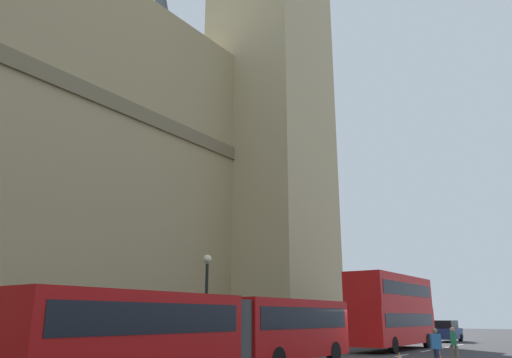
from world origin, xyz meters
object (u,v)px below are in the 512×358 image
at_px(pedestrian_by_kerb, 454,344).
at_px(sedan_lead, 447,331).
at_px(traffic_cone_middle, 438,353).
at_px(pedestrian_near_cones, 436,348).
at_px(double_decker_bus, 393,308).
at_px(street_lamp, 206,298).
at_px(traffic_cone_west, 400,358).
at_px(articulated_bus, 222,328).

bearing_deg(pedestrian_by_kerb, sedan_lead, 15.21).
bearing_deg(traffic_cone_middle, pedestrian_near_cones, -164.98).
height_order(double_decker_bus, street_lamp, street_lamp).
distance_m(double_decker_bus, pedestrian_near_cones, 13.68).
bearing_deg(traffic_cone_west, pedestrian_by_kerb, -59.58).
relative_size(articulated_bus, double_decker_bus, 1.63).
height_order(sedan_lead, traffic_cone_middle, sedan_lead).
bearing_deg(pedestrian_by_kerb, double_decker_bus, 33.76).
height_order(double_decker_bus, pedestrian_by_kerb, double_decker_bus).
height_order(double_decker_bus, sedan_lead, double_decker_bus).
xyz_separation_m(traffic_cone_middle, street_lamp, (-8.45, 8.98, 2.77)).
relative_size(articulated_bus, traffic_cone_middle, 29.80).
bearing_deg(street_lamp, articulated_bus, -133.56).
height_order(traffic_cone_west, pedestrian_near_cones, pedestrian_near_cones).
bearing_deg(sedan_lead, pedestrian_by_kerb, -164.79).
relative_size(sedan_lead, pedestrian_by_kerb, 2.60).
bearing_deg(pedestrian_near_cones, articulated_bus, 137.08).
xyz_separation_m(pedestrian_near_cones, pedestrian_by_kerb, (2.98, 0.03, 0.00)).
xyz_separation_m(articulated_bus, double_decker_bus, (18.69, 0.00, 0.96)).
bearing_deg(articulated_bus, sedan_lead, 0.38).
relative_size(double_decker_bus, sedan_lead, 2.41).
bearing_deg(traffic_cone_west, pedestrian_near_cones, -127.83).
xyz_separation_m(articulated_bus, pedestrian_by_kerb, (9.56, -6.10, -0.83)).
distance_m(articulated_bus, pedestrian_near_cones, 9.04).
bearing_deg(double_decker_bus, traffic_cone_middle, -143.02).
bearing_deg(pedestrian_near_cones, traffic_cone_west, 52.17).
height_order(sedan_lead, street_lamp, street_lamp).
relative_size(sedan_lead, traffic_cone_west, 7.59).
xyz_separation_m(double_decker_bus, pedestrian_near_cones, (-12.10, -6.13, -1.80)).
height_order(articulated_bus, sedan_lead, articulated_bus).
xyz_separation_m(street_lamp, pedestrian_near_cones, (2.30, -10.63, -2.14)).
distance_m(double_decker_bus, traffic_cone_west, 11.38).
height_order(sedan_lead, traffic_cone_west, sedan_lead).
height_order(double_decker_bus, traffic_cone_west, double_decker_bus).
bearing_deg(pedestrian_by_kerb, traffic_cone_west, 120.42).
relative_size(articulated_bus, sedan_lead, 3.93).
relative_size(traffic_cone_middle, street_lamp, 0.11).
xyz_separation_m(traffic_cone_middle, pedestrian_by_kerb, (-3.17, -1.62, 0.63)).
xyz_separation_m(articulated_bus, street_lamp, (4.29, 4.51, 1.31)).
distance_m(articulated_bus, sedan_lead, 32.78).
distance_m(sedan_lead, traffic_cone_west, 24.83).
bearing_deg(double_decker_bus, pedestrian_by_kerb, -146.24).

